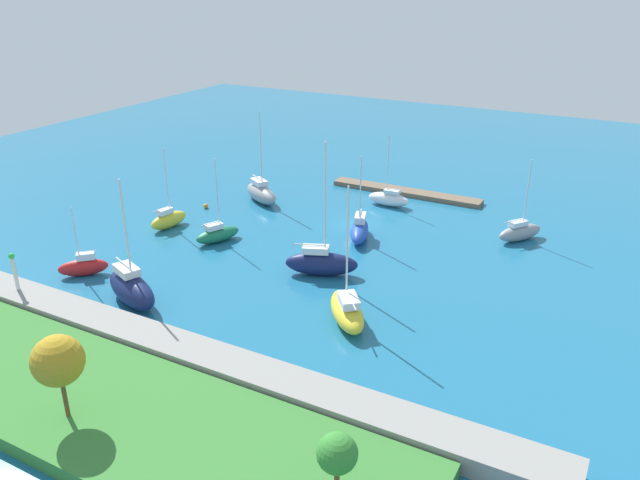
# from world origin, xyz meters

# --- Properties ---
(water) EXTENTS (160.00, 160.00, 0.00)m
(water) POSITION_xyz_m (0.00, 0.00, 0.00)
(water) COLOR #1E668C
(water) RESTS_ON ground
(pier_dock) EXTENTS (21.81, 2.52, 0.64)m
(pier_dock) POSITION_xyz_m (-1.09, -14.21, 0.32)
(pier_dock) COLOR brown
(pier_dock) RESTS_ON ground
(breakwater) EXTENTS (62.16, 3.54, 1.53)m
(breakwater) POSITION_xyz_m (0.00, 33.49, 0.76)
(breakwater) COLOR gray
(breakwater) RESTS_ON ground
(shoreline_park) EXTENTS (48.20, 12.12, 1.16)m
(shoreline_park) POSITION_xyz_m (0.00, 41.56, 0.58)
(shoreline_park) COLOR #387A33
(shoreline_park) RESTS_ON ground
(harbor_beacon) EXTENTS (0.56, 0.56, 3.73)m
(harbor_beacon) POSITION_xyz_m (19.43, 33.49, 3.68)
(harbor_beacon) COLOR silver
(harbor_beacon) RESTS_ON breakwater
(park_tree_midwest) EXTENTS (2.35, 2.35, 4.76)m
(park_tree_midwest) POSITION_xyz_m (-18.74, 41.92, 4.70)
(park_tree_midwest) COLOR brown
(park_tree_midwest) RESTS_ON shoreline_park
(park_tree_mideast) EXTENTS (3.50, 3.50, 6.21)m
(park_tree_mideast) POSITION_xyz_m (0.91, 43.88, 5.61)
(park_tree_mideast) COLOR brown
(park_tree_mideast) RESTS_ON shoreline_park
(sailboat_gray_outer_mooring) EXTENTS (4.97, 6.03, 9.76)m
(sailboat_gray_outer_mooring) POSITION_xyz_m (-19.01, -4.89, 1.07)
(sailboat_gray_outer_mooring) COLOR gray
(sailboat_gray_outer_mooring) RESTS_ON water
(sailboat_navy_far_south) EXTENTS (7.85, 5.00, 14.24)m
(sailboat_navy_far_south) POSITION_xyz_m (-2.84, 14.36, 1.41)
(sailboat_navy_far_south) COLOR #141E4C
(sailboat_navy_far_south) RESTS_ON water
(sailboat_yellow_off_beacon) EXTENTS (6.64, 7.36, 12.81)m
(sailboat_yellow_off_beacon) POSITION_xyz_m (-9.49, 21.75, 1.23)
(sailboat_yellow_off_beacon) COLOR yellow
(sailboat_yellow_off_beacon) RESTS_ON water
(sailboat_blue_far_north) EXTENTS (4.20, 7.01, 10.24)m
(sailboat_blue_far_north) POSITION_xyz_m (-2.30, 3.81, 1.19)
(sailboat_blue_far_north) COLOR #2347B2
(sailboat_blue_far_north) RESTS_ON water
(sailboat_white_center_basin) EXTENTS (5.75, 2.11, 9.68)m
(sailboat_white_center_basin) POSITION_xyz_m (-0.80, -8.58, 1.01)
(sailboat_white_center_basin) COLOR white
(sailboat_white_center_basin) RESTS_ON water
(sailboat_green_mid_basin) EXTENTS (3.99, 5.90, 9.99)m
(sailboat_green_mid_basin) POSITION_xyz_m (12.03, 12.41, 0.97)
(sailboat_green_mid_basin) COLOR #19724C
(sailboat_green_mid_basin) RESTS_ON water
(sailboat_red_inner_mooring) EXTENTS (4.58, 4.54, 7.62)m
(sailboat_red_inner_mooring) POSITION_xyz_m (18.82, 26.27, 1.02)
(sailboat_red_inner_mooring) COLOR red
(sailboat_red_inner_mooring) RESTS_ON water
(sailboat_gray_by_breakwater) EXTENTS (7.65, 5.95, 12.48)m
(sailboat_gray_by_breakwater) POSITION_xyz_m (15.22, -1.72, 1.31)
(sailboat_gray_by_breakwater) COLOR gray
(sailboat_gray_by_breakwater) RESTS_ON water
(sailboat_navy_west_end) EXTENTS (8.34, 5.44, 12.51)m
(sailboat_navy_west_end) POSITION_xyz_m (10.04, 28.35, 1.59)
(sailboat_navy_west_end) COLOR #141E4C
(sailboat_navy_west_end) RESTS_ON water
(sailboat_yellow_east_end) EXTENTS (2.52, 5.47, 9.96)m
(sailboat_yellow_east_end) POSITION_xyz_m (20.00, 11.76, 1.09)
(sailboat_yellow_east_end) COLOR yellow
(sailboat_yellow_east_end) RESTS_ON water
(mooring_buoy_orange) EXTENTS (0.64, 0.64, 0.64)m
(mooring_buoy_orange) POSITION_xyz_m (20.30, 4.08, 0.32)
(mooring_buoy_orange) COLOR orange
(mooring_buoy_orange) RESTS_ON water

